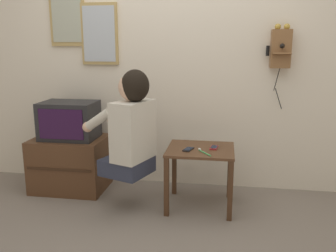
# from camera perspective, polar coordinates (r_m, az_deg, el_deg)

# --- Properties ---
(ground_plane) EXTENTS (14.00, 14.00, 0.00)m
(ground_plane) POSITION_cam_1_polar(r_m,az_deg,el_deg) (2.70, -2.99, -18.25)
(ground_plane) COLOR slate
(wall_back) EXTENTS (6.80, 0.05, 2.55)m
(wall_back) POSITION_cam_1_polar(r_m,az_deg,el_deg) (3.50, 0.94, 10.92)
(wall_back) COLOR silver
(wall_back) RESTS_ON ground_plane
(side_table) EXTENTS (0.57, 0.51, 0.53)m
(side_table) POSITION_cam_1_polar(r_m,az_deg,el_deg) (3.09, 5.21, -5.38)
(side_table) COLOR #51331E
(side_table) RESTS_ON ground_plane
(person) EXTENTS (0.60, 0.53, 0.89)m
(person) POSITION_cam_1_polar(r_m,az_deg,el_deg) (2.95, -6.00, 0.15)
(person) COLOR #2D3347
(person) RESTS_ON ground_plane
(tv_stand) EXTENTS (0.69, 0.51, 0.52)m
(tv_stand) POSITION_cam_1_polar(r_m,az_deg,el_deg) (3.64, -15.35, -5.80)
(tv_stand) COLOR #51331E
(tv_stand) RESTS_ON ground_plane
(television) EXTENTS (0.51, 0.37, 0.36)m
(television) POSITION_cam_1_polar(r_m,az_deg,el_deg) (3.51, -15.56, 0.89)
(television) COLOR #232326
(television) RESTS_ON tv_stand
(wall_phone_antique) EXTENTS (0.21, 0.18, 0.76)m
(wall_phone_antique) POSITION_cam_1_polar(r_m,az_deg,el_deg) (3.41, 17.62, 11.83)
(wall_phone_antique) COLOR brown
(framed_picture) EXTENTS (0.35, 0.03, 0.55)m
(framed_picture) POSITION_cam_1_polar(r_m,az_deg,el_deg) (3.77, -15.88, 16.42)
(framed_picture) COLOR tan
(wall_mirror) EXTENTS (0.36, 0.03, 0.59)m
(wall_mirror) POSITION_cam_1_polar(r_m,az_deg,el_deg) (3.63, -10.93, 14.29)
(wall_mirror) COLOR tan
(cell_phone_held) EXTENTS (0.09, 0.14, 0.01)m
(cell_phone_held) POSITION_cam_1_polar(r_m,az_deg,el_deg) (3.00, 3.27, -3.74)
(cell_phone_held) COLOR black
(cell_phone_held) RESTS_ON side_table
(cell_phone_spare) EXTENTS (0.07, 0.13, 0.01)m
(cell_phone_spare) POSITION_cam_1_polar(r_m,az_deg,el_deg) (3.08, 7.40, -3.43)
(cell_phone_spare) COLOR maroon
(cell_phone_spare) RESTS_ON side_table
(toothbrush) EXTENTS (0.12, 0.16, 0.02)m
(toothbrush) POSITION_cam_1_polar(r_m,az_deg,el_deg) (2.93, 5.76, -4.19)
(toothbrush) COLOR #4CBF66
(toothbrush) RESTS_ON side_table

